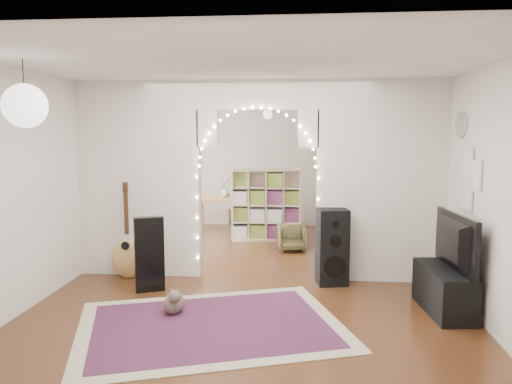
# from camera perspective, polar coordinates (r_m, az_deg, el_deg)

# --- Properties ---
(floor) EXTENTS (7.50, 7.50, 0.00)m
(floor) POSITION_cam_1_polar(r_m,az_deg,el_deg) (7.08, 0.19, -9.59)
(floor) COLOR black
(floor) RESTS_ON ground
(ceiling) EXTENTS (5.00, 7.50, 0.02)m
(ceiling) POSITION_cam_1_polar(r_m,az_deg,el_deg) (6.81, 0.20, 12.73)
(ceiling) COLOR white
(ceiling) RESTS_ON wall_back
(wall_back) EXTENTS (5.00, 0.02, 2.70)m
(wall_back) POSITION_cam_1_polar(r_m,az_deg,el_deg) (10.54, 1.98, 3.39)
(wall_back) COLOR silver
(wall_back) RESTS_ON floor
(wall_front) EXTENTS (5.00, 0.02, 2.70)m
(wall_front) POSITION_cam_1_polar(r_m,az_deg,el_deg) (3.13, -5.85, -5.55)
(wall_front) COLOR silver
(wall_front) RESTS_ON floor
(wall_left) EXTENTS (0.02, 7.50, 2.70)m
(wall_left) POSITION_cam_1_polar(r_m,az_deg,el_deg) (7.46, -19.33, 1.45)
(wall_left) COLOR silver
(wall_left) RESTS_ON floor
(wall_right) EXTENTS (0.02, 7.50, 2.70)m
(wall_right) POSITION_cam_1_polar(r_m,az_deg,el_deg) (7.05, 20.89, 1.08)
(wall_right) COLOR silver
(wall_right) RESTS_ON floor
(divider_wall) EXTENTS (5.00, 0.20, 2.70)m
(divider_wall) POSITION_cam_1_polar(r_m,az_deg,el_deg) (6.80, 0.19, 1.98)
(divider_wall) COLOR silver
(divider_wall) RESTS_ON floor
(fairy_lights) EXTENTS (1.64, 0.04, 1.60)m
(fairy_lights) POSITION_cam_1_polar(r_m,az_deg,el_deg) (6.66, 0.09, 2.95)
(fairy_lights) COLOR #FFEABF
(fairy_lights) RESTS_ON divider_wall
(window) EXTENTS (0.04, 1.20, 1.40)m
(window) POSITION_cam_1_polar(r_m,az_deg,el_deg) (9.10, -14.50, 3.53)
(window) COLOR white
(window) RESTS_ON wall_left
(wall_clock) EXTENTS (0.03, 0.31, 0.31)m
(wall_clock) POSITION_cam_1_polar(r_m,az_deg,el_deg) (6.43, 22.45, 7.17)
(wall_clock) COLOR white
(wall_clock) RESTS_ON wall_right
(picture_frames) EXTENTS (0.02, 0.50, 0.70)m
(picture_frames) POSITION_cam_1_polar(r_m,az_deg,el_deg) (6.08, 23.29, 1.49)
(picture_frames) COLOR white
(picture_frames) RESTS_ON wall_right
(paper_lantern) EXTENTS (0.40, 0.40, 0.40)m
(paper_lantern) POSITION_cam_1_polar(r_m,az_deg,el_deg) (5.02, -24.90, 8.92)
(paper_lantern) COLOR white
(paper_lantern) RESTS_ON ceiling
(ceiling_fan) EXTENTS (1.10, 1.10, 0.30)m
(ceiling_fan) POSITION_cam_1_polar(r_m,az_deg,el_deg) (8.78, 1.35, 9.51)
(ceiling_fan) COLOR gold
(ceiling_fan) RESTS_ON ceiling
(area_rug) EXTENTS (3.19, 2.76, 0.02)m
(area_rug) POSITION_cam_1_polar(r_m,az_deg,el_deg) (5.41, -5.18, -14.93)
(area_rug) COLOR maroon
(area_rug) RESTS_ON floor
(guitar_case) EXTENTS (0.38, 0.26, 0.95)m
(guitar_case) POSITION_cam_1_polar(r_m,az_deg,el_deg) (6.47, -12.09, -6.98)
(guitar_case) COLOR black
(guitar_case) RESTS_ON floor
(acoustic_guitar) EXTENTS (0.46, 0.20, 1.13)m
(acoustic_guitar) POSITION_cam_1_polar(r_m,az_deg,el_deg) (7.09, -14.51, -5.67)
(acoustic_guitar) COLOR tan
(acoustic_guitar) RESTS_ON floor
(tabby_cat) EXTENTS (0.31, 0.51, 0.34)m
(tabby_cat) POSITION_cam_1_polar(r_m,az_deg,el_deg) (5.75, -9.31, -12.27)
(tabby_cat) COLOR brown
(tabby_cat) RESTS_ON floor
(floor_speaker) EXTENTS (0.44, 0.40, 1.01)m
(floor_speaker) POSITION_cam_1_polar(r_m,az_deg,el_deg) (6.69, 8.70, -6.22)
(floor_speaker) COLOR black
(floor_speaker) RESTS_ON floor
(media_console) EXTENTS (0.49, 1.03, 0.50)m
(media_console) POSITION_cam_1_polar(r_m,az_deg,el_deg) (6.07, 20.68, -10.47)
(media_console) COLOR black
(media_console) RESTS_ON floor
(tv) EXTENTS (0.24, 1.08, 0.62)m
(tv) POSITION_cam_1_polar(r_m,az_deg,el_deg) (5.92, 20.92, -5.29)
(tv) COLOR black
(tv) RESTS_ON media_console
(bookcase) EXTENTS (1.32, 0.66, 1.32)m
(bookcase) POSITION_cam_1_polar(r_m,az_deg,el_deg) (9.21, 1.20, -1.45)
(bookcase) COLOR beige
(bookcase) RESTS_ON floor
(dining_table) EXTENTS (1.20, 0.81, 0.76)m
(dining_table) POSITION_cam_1_polar(r_m,az_deg,el_deg) (9.61, -3.50, -0.98)
(dining_table) COLOR brown
(dining_table) RESTS_ON floor
(flower_vase) EXTENTS (0.18, 0.18, 0.19)m
(flower_vase) POSITION_cam_1_polar(r_m,az_deg,el_deg) (9.59, -3.51, 0.02)
(flower_vase) COLOR silver
(flower_vase) RESTS_ON dining_table
(dining_chair_left) EXTENTS (0.70, 0.71, 0.50)m
(dining_chair_left) POSITION_cam_1_polar(r_m,az_deg,el_deg) (9.96, -1.12, -3.21)
(dining_chair_left) COLOR #494324
(dining_chair_left) RESTS_ON floor
(dining_chair_right) EXTENTS (0.52, 0.53, 0.42)m
(dining_chair_right) POSITION_cam_1_polar(r_m,az_deg,el_deg) (8.51, 4.08, -5.26)
(dining_chair_right) COLOR #494324
(dining_chair_right) RESTS_ON floor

